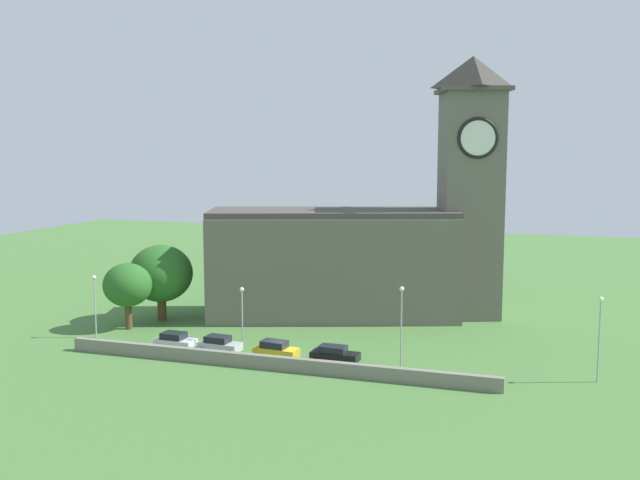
% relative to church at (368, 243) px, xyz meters
% --- Properties ---
extents(ground_plane, '(200.00, 200.00, 0.00)m').
position_rel_church_xyz_m(ground_plane, '(-3.27, -5.71, -8.88)').
color(ground_plane, '#477538').
extents(church, '(36.28, 20.00, 30.99)m').
position_rel_church_xyz_m(church, '(0.00, 0.00, 0.00)').
color(church, '#666056').
rests_on(church, ground).
extents(quay_barrier, '(41.93, 0.70, 1.28)m').
position_rel_church_xyz_m(quay_barrier, '(-3.27, -23.85, -8.24)').
color(quay_barrier, gray).
rests_on(quay_barrier, ground).
extents(car_white, '(4.17, 2.44, 1.77)m').
position_rel_church_xyz_m(car_white, '(-14.82, -20.72, -7.99)').
color(car_white, silver).
rests_on(car_white, ground).
extents(car_silver, '(4.34, 2.34, 1.75)m').
position_rel_church_xyz_m(car_silver, '(-10.01, -20.50, -8.00)').
color(car_silver, silver).
rests_on(car_silver, ground).
extents(car_yellow, '(4.45, 2.41, 1.85)m').
position_rel_church_xyz_m(car_yellow, '(-3.88, -20.80, -7.95)').
color(car_yellow, gold).
rests_on(car_yellow, ground).
extents(car_black, '(4.65, 2.28, 1.64)m').
position_rel_church_xyz_m(car_black, '(1.82, -20.09, -8.05)').
color(car_black, black).
rests_on(car_black, ground).
extents(streetlamp_west_end, '(0.44, 0.44, 6.77)m').
position_rel_church_xyz_m(streetlamp_west_end, '(-25.31, -19.06, -4.33)').
color(streetlamp_west_end, '#9EA0A5').
rests_on(streetlamp_west_end, ground).
extents(streetlamp_west_mid, '(0.44, 0.44, 6.47)m').
position_rel_church_xyz_m(streetlamp_west_mid, '(-8.22, -18.87, -4.51)').
color(streetlamp_west_mid, '#9EA0A5').
rests_on(streetlamp_west_mid, ground).
extents(streetlamp_central, '(0.44, 0.44, 7.61)m').
position_rel_church_xyz_m(streetlamp_central, '(8.05, -19.42, -3.86)').
color(streetlamp_central, '#9EA0A5').
rests_on(streetlamp_central, ground).
extents(streetlamp_east_mid, '(0.44, 0.44, 7.57)m').
position_rel_church_xyz_m(streetlamp_east_mid, '(25.21, -18.54, -3.88)').
color(streetlamp_east_mid, '#9EA0A5').
rests_on(streetlamp_east_mid, ground).
extents(tree_by_tower, '(5.42, 5.42, 7.49)m').
position_rel_church_xyz_m(tree_by_tower, '(-24.03, -14.76, -3.87)').
color(tree_by_tower, brown).
rests_on(tree_by_tower, ground).
extents(tree_churchyard, '(7.46, 7.46, 8.97)m').
position_rel_church_xyz_m(tree_churchyard, '(-22.67, -9.80, -3.30)').
color(tree_churchyard, brown).
rests_on(tree_churchyard, ground).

